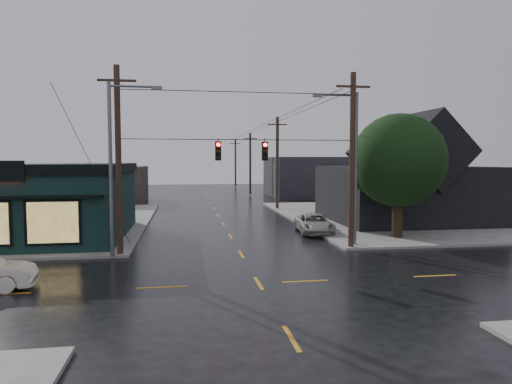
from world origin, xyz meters
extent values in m
plane|color=black|center=(0.00, 0.00, 0.00)|extent=(160.00, 160.00, 0.00)
cube|color=slate|center=(20.00, 20.00, 0.07)|extent=(28.00, 28.00, 0.15)
cube|color=black|center=(15.00, 17.00, 2.40)|extent=(12.00, 11.00, 4.50)
cylinder|color=black|center=(10.66, 9.18, 1.97)|extent=(0.70, 0.70, 3.65)
sphere|color=black|center=(10.66, 9.18, 5.16)|extent=(6.06, 6.06, 6.06)
cylinder|color=black|center=(0.00, 6.50, 6.30)|extent=(13.00, 0.04, 0.04)
cube|color=#2E2522|center=(-14.00, 40.00, 2.20)|extent=(12.00, 10.00, 4.40)
cube|color=#232327|center=(16.00, 45.00, 2.80)|extent=(14.00, 12.00, 5.60)
imported|color=#A09B94|center=(6.00, 12.40, 0.68)|extent=(2.67, 5.05, 1.35)
camera|label=1|loc=(-3.00, -18.60, 5.17)|focal=32.00mm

